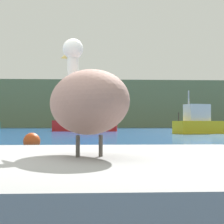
{
  "coord_description": "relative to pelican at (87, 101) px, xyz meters",
  "views": [
    {
      "loc": [
        0.67,
        -3.12,
        0.92
      ],
      "look_at": [
        1.56,
        12.77,
        1.36
      ],
      "focal_mm": 62.47,
      "sensor_mm": 36.0,
      "label": 1
    }
  ],
  "objects": [
    {
      "name": "hillside_backdrop",
      "position": [
        -0.64,
        74.14,
        3.39
      ],
      "size": [
        140.0,
        10.12,
        8.95
      ],
      "primitive_type": "cube",
      "color": "#6B7A51",
      "rests_on": "ground"
    },
    {
      "name": "pier_dock",
      "position": [
        0.0,
        -0.01,
        -0.75
      ],
      "size": [
        3.04,
        2.99,
        0.67
      ],
      "primitive_type": "cube",
      "color": "gray",
      "rests_on": "ground"
    },
    {
      "name": "pelican",
      "position": [
        0.0,
        0.0,
        0.0
      ],
      "size": [
        0.82,
        1.28,
        0.94
      ],
      "rotation": [
        0.0,
        0.0,
        1.92
      ],
      "color": "#957066",
      "rests_on": "pier_dock"
    },
    {
      "name": "fishing_boat_yellow",
      "position": [
        9.62,
        29.73,
        -0.23
      ],
      "size": [
        5.71,
        3.32,
        3.63
      ],
      "rotation": [
        0.0,
        0.0,
        3.45
      ],
      "color": "yellow",
      "rests_on": "ground"
    },
    {
      "name": "fishing_boat_red",
      "position": [
        -0.48,
        39.85,
        -0.16
      ],
      "size": [
        7.13,
        2.49,
        4.54
      ],
      "rotation": [
        0.0,
        0.0,
        -0.1
      ],
      "color": "red",
      "rests_on": "ground"
    },
    {
      "name": "mooring_buoy",
      "position": [
        -1.95,
        10.44,
        -0.79
      ],
      "size": [
        0.58,
        0.58,
        0.58
      ],
      "primitive_type": "sphere",
      "color": "#E54C19",
      "rests_on": "ground"
    }
  ]
}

